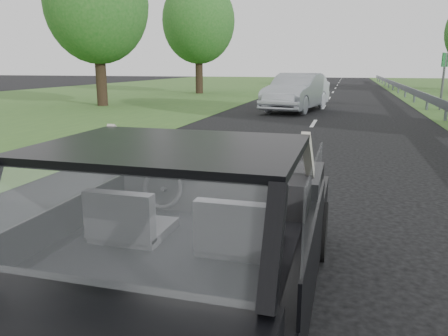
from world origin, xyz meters
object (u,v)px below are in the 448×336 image
Objects in this scene: subject_car at (195,228)px; highway_sign at (443,82)px; cat at (232,167)px; other_car at (297,92)px.

subject_car is 1.64× the size of highway_sign.
cat is 18.12m from highway_sign.
cat is (0.13, 0.60, 0.35)m from subject_car.
other_car reaches higher than cat.
subject_car is 16.19m from other_car.
other_car is (-1.20, 15.55, -0.28)m from cat.
highway_sign is at bearing 74.64° from subject_car.
cat is at bearing 77.67° from subject_car.
subject_car is at bearing -81.04° from highway_sign.
cat is 0.22× the size of highway_sign.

